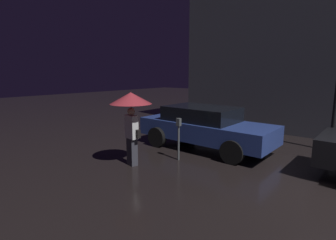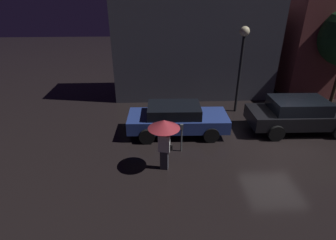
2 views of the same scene
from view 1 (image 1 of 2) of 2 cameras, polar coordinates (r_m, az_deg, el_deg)
name	(u,v)px [view 1 (image 1 of 2)]	position (r m, az deg, el deg)	size (l,w,h in m)	color
building_facade_left	(296,57)	(13.01, 26.15, 12.26)	(9.29, 3.00, 6.39)	#3D3D47
parked_car_blue	(205,126)	(8.78, 7.96, -1.36)	(4.49, 1.97, 1.39)	navy
pedestrian_with_umbrella	(131,106)	(6.99, -8.05, 3.00)	(1.11, 1.11, 1.99)	#383842
parking_meter	(179,134)	(7.49, 2.33, -3.13)	(0.12, 0.10, 1.23)	#4C5154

